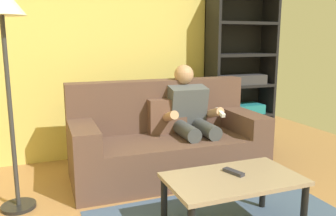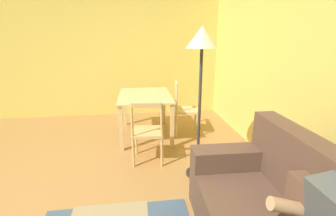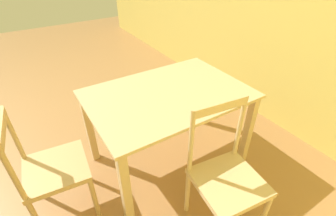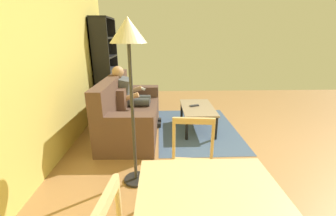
{
  "view_description": "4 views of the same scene",
  "coord_description": "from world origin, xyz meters",
  "px_view_note": "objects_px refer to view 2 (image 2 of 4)",
  "views": [
    {
      "loc": [
        -0.06,
        -1.1,
        1.39
      ],
      "look_at": [
        1.17,
        2.1,
        0.72
      ],
      "focal_mm": 37.67,
      "sensor_mm": 36.0,
      "label": 1
    },
    {
      "loc": [
        2.36,
        1.18,
        1.65
      ],
      "look_at": [
        -0.23,
        1.52,
        0.9
      ],
      "focal_mm": 25.23,
      "sensor_mm": 36.0,
      "label": 2
    },
    {
      "loc": [
        -0.75,
        2.71,
        1.74
      ],
      "look_at": [
        -1.64,
        1.3,
        0.6
      ],
      "focal_mm": 26.01,
      "sensor_mm": 36.0,
      "label": 3
    },
    {
      "loc": [
        -2.43,
        1.59,
        1.64
      ],
      "look_at": [
        -0.23,
        1.52,
        0.9
      ],
      "focal_mm": 23.27,
      "sensor_mm": 36.0,
      "label": 4
    }
  ],
  "objects_px": {
    "dining_table": "(145,101)",
    "floor_lamp": "(202,52)",
    "dining_chair_facing_couch": "(148,132)",
    "dining_chair_near_wall": "(185,109)"
  },
  "relations": [
    {
      "from": "dining_table",
      "to": "floor_lamp",
      "type": "bearing_deg",
      "value": 23.24
    },
    {
      "from": "dining_table",
      "to": "dining_chair_facing_couch",
      "type": "relative_size",
      "value": 1.41
    },
    {
      "from": "dining_table",
      "to": "dining_chair_facing_couch",
      "type": "bearing_deg",
      "value": -0.18
    },
    {
      "from": "dining_chair_facing_couch",
      "to": "dining_chair_near_wall",
      "type": "bearing_deg",
      "value": 143.55
    },
    {
      "from": "dining_table",
      "to": "dining_chair_near_wall",
      "type": "bearing_deg",
      "value": 90.32
    },
    {
      "from": "dining_table",
      "to": "dining_chair_facing_couch",
      "type": "height_order",
      "value": "dining_chair_facing_couch"
    },
    {
      "from": "dining_table",
      "to": "floor_lamp",
      "type": "distance_m",
      "value": 1.76
    },
    {
      "from": "floor_lamp",
      "to": "dining_chair_near_wall",
      "type": "bearing_deg",
      "value": 175.34
    },
    {
      "from": "dining_chair_facing_couch",
      "to": "floor_lamp",
      "type": "xyz_separation_m",
      "value": [
        0.43,
        0.6,
        1.09
      ]
    },
    {
      "from": "dining_table",
      "to": "dining_chair_near_wall",
      "type": "distance_m",
      "value": 0.73
    }
  ]
}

